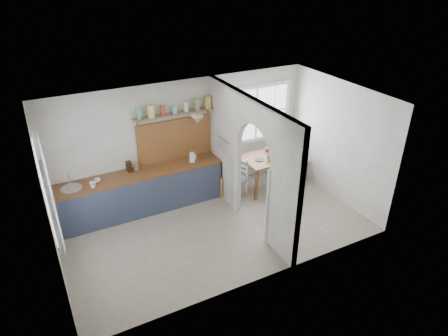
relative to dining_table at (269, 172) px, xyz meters
name	(u,v)px	position (x,y,z in m)	size (l,w,h in m)	color
floor	(217,228)	(-1.80, -0.91, -0.39)	(5.80, 3.20, 0.01)	gray
ceiling	(216,103)	(-1.80, -0.91, 2.21)	(5.80, 3.20, 0.01)	silver
walls	(216,171)	(-1.80, -0.91, 0.91)	(5.81, 3.21, 2.60)	silver
partition	(248,154)	(-1.10, -0.85, 1.06)	(0.12, 3.20, 2.60)	silver
kitchen_window	(46,192)	(-4.67, -0.91, 1.26)	(0.10, 1.16, 1.50)	white
nook_window	(256,114)	(0.00, 0.65, 1.21)	(1.76, 0.10, 1.30)	white
counter	(140,191)	(-2.93, 0.42, 0.06)	(3.50, 0.60, 0.90)	brown
sink	(72,189)	(-4.23, 0.39, 0.50)	(0.40, 0.40, 0.02)	#B8BABE
backsplash	(175,139)	(-2.00, 0.67, 0.96)	(1.65, 0.03, 0.90)	#9A5828
shelf	(175,112)	(-2.00, 0.58, 1.61)	(1.75, 0.20, 0.21)	#8E6A4F
pendant_lamp	(198,120)	(-1.65, 0.24, 1.49)	(0.26, 0.26, 0.16)	beige
utensil_rail	(224,139)	(-1.19, -0.01, 1.06)	(0.02, 0.02, 0.50)	#B8BABE
dining_table	(269,172)	(0.00, 0.00, 0.00)	(1.26, 0.84, 0.79)	brown
chair_left	(236,177)	(-0.83, 0.08, 0.03)	(0.39, 0.39, 0.85)	silver
chair_right	(299,160)	(0.90, 0.09, 0.06)	(0.41, 0.41, 0.91)	silver
kettle	(192,157)	(-1.75, 0.37, 0.61)	(0.18, 0.14, 0.21)	silver
mug_a	(93,185)	(-3.85, 0.23, 0.56)	(0.12, 0.12, 0.11)	white
mug_b	(98,180)	(-3.73, 0.39, 0.55)	(0.11, 0.11, 0.09)	white
knife_block	(129,166)	(-3.06, 0.57, 0.61)	(0.09, 0.13, 0.21)	black
jar	(136,167)	(-2.92, 0.55, 0.58)	(0.10, 0.10, 0.15)	olive
towel_magenta	(221,187)	(-1.22, 0.06, -0.12)	(0.02, 0.03, 0.50)	#AA285B
towel_orange	(222,189)	(-1.22, 0.03, -0.14)	(0.02, 0.03, 0.54)	gold
bowl	(282,154)	(0.28, -0.09, 0.43)	(0.31, 0.31, 0.08)	white
table_cup	(269,158)	(-0.13, -0.14, 0.45)	(0.11, 0.11, 0.10)	#6DA168
plate	(259,160)	(-0.31, -0.04, 0.40)	(0.19, 0.19, 0.02)	black
vase	(269,148)	(0.12, 0.26, 0.48)	(0.17, 0.17, 0.18)	#462F50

